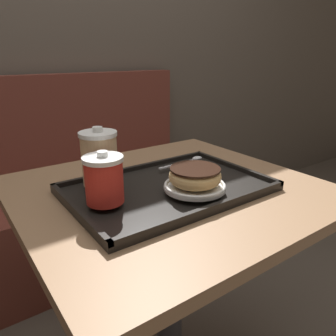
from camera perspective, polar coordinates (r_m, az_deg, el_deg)
wall_behind at (r=1.83m, az=-21.94°, el=21.37°), size 8.00×0.05×2.40m
booth_bench at (r=1.74m, az=-22.27°, el=-8.84°), size 1.78×0.44×1.00m
cafe_table at (r=0.97m, az=0.23°, el=-13.92°), size 0.77×0.72×0.76m
serving_tray at (r=0.85m, az=0.00°, el=-3.59°), size 0.50×0.34×0.02m
coffee_cup_front at (r=0.73m, az=-11.07°, el=-1.92°), size 0.09×0.09×0.12m
coffee_cup_rear at (r=0.83m, az=-11.85°, el=1.71°), size 0.09×0.09×0.15m
plate_with_chocolate_donut at (r=0.81m, az=4.67°, el=-3.16°), size 0.15×0.15×0.01m
donut_chocolate_glazed at (r=0.80m, az=4.73°, el=-1.33°), size 0.13×0.13×0.04m
spoon at (r=1.01m, az=3.96°, el=1.38°), size 0.16×0.02×0.01m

